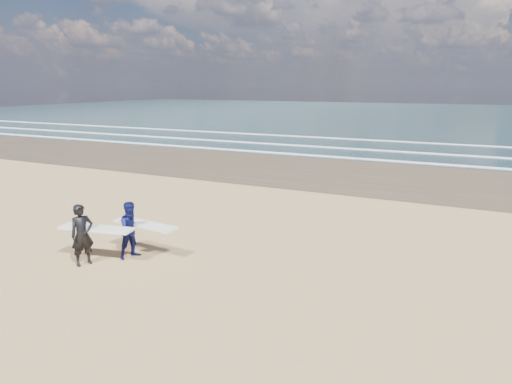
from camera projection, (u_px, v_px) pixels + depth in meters
The scene contains 2 objects.
surfer_near at pixel (84, 234), 12.97m from camera, with size 2.26×1.21×1.79m.
surfer_far at pixel (133, 229), 13.52m from camera, with size 2.24×1.21×1.72m.
Camera 1 is at (9.00, -8.36, 5.06)m, focal length 32.00 mm.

